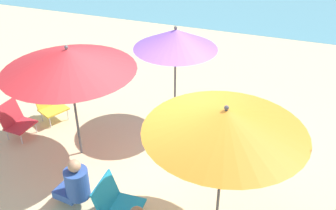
{
  "coord_description": "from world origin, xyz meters",
  "views": [
    {
      "loc": [
        2.0,
        -4.5,
        4.24
      ],
      "look_at": [
        0.02,
        1.02,
        0.7
      ],
      "focal_mm": 41.24,
      "sensor_mm": 36.0,
      "label": 1
    }
  ],
  "objects_px": {
    "umbrella_purple": "(176,39)",
    "swim_ring": "(247,171)",
    "person_a": "(75,184)",
    "beach_bag": "(217,152)",
    "beach_chair_d": "(115,202)",
    "umbrella_orange": "(225,121)",
    "umbrella_red": "(68,60)",
    "beach_chair_a": "(50,103)",
    "beach_chair_b": "(15,120)"
  },
  "relations": [
    {
      "from": "beach_chair_b",
      "to": "swim_ring",
      "type": "distance_m",
      "value": 4.27
    },
    {
      "from": "beach_chair_d",
      "to": "umbrella_purple",
      "type": "bearing_deg",
      "value": 89.07
    },
    {
      "from": "beach_chair_b",
      "to": "person_a",
      "type": "distance_m",
      "value": 2.33
    },
    {
      "from": "beach_chair_b",
      "to": "beach_chair_a",
      "type": "bearing_deg",
      "value": 71.63
    },
    {
      "from": "umbrella_purple",
      "to": "umbrella_red",
      "type": "bearing_deg",
      "value": -129.19
    },
    {
      "from": "beach_chair_a",
      "to": "swim_ring",
      "type": "relative_size",
      "value": 1.26
    },
    {
      "from": "beach_chair_b",
      "to": "beach_chair_d",
      "type": "height_order",
      "value": "beach_chair_b"
    },
    {
      "from": "swim_ring",
      "to": "beach_bag",
      "type": "relative_size",
      "value": 1.67
    },
    {
      "from": "umbrella_orange",
      "to": "beach_bag",
      "type": "height_order",
      "value": "umbrella_orange"
    },
    {
      "from": "umbrella_purple",
      "to": "person_a",
      "type": "height_order",
      "value": "umbrella_purple"
    },
    {
      "from": "umbrella_purple",
      "to": "beach_chair_d",
      "type": "height_order",
      "value": "umbrella_purple"
    },
    {
      "from": "umbrella_purple",
      "to": "umbrella_orange",
      "type": "height_order",
      "value": "umbrella_purple"
    },
    {
      "from": "umbrella_orange",
      "to": "umbrella_red",
      "type": "bearing_deg",
      "value": 163.87
    },
    {
      "from": "beach_chair_d",
      "to": "swim_ring",
      "type": "distance_m",
      "value": 2.25
    },
    {
      "from": "beach_chair_a",
      "to": "beach_bag",
      "type": "relative_size",
      "value": 2.11
    },
    {
      "from": "person_a",
      "to": "swim_ring",
      "type": "distance_m",
      "value": 2.74
    },
    {
      "from": "umbrella_purple",
      "to": "beach_chair_d",
      "type": "relative_size",
      "value": 3.08
    },
    {
      "from": "umbrella_purple",
      "to": "beach_bag",
      "type": "distance_m",
      "value": 2.1
    },
    {
      "from": "beach_chair_b",
      "to": "beach_bag",
      "type": "height_order",
      "value": "beach_chair_b"
    },
    {
      "from": "beach_chair_b",
      "to": "beach_chair_d",
      "type": "bearing_deg",
      "value": -20.93
    },
    {
      "from": "beach_chair_a",
      "to": "umbrella_orange",
      "type": "bearing_deg",
      "value": 2.82
    },
    {
      "from": "umbrella_red",
      "to": "umbrella_orange",
      "type": "height_order",
      "value": "umbrella_red"
    },
    {
      "from": "beach_chair_d",
      "to": "person_a",
      "type": "bearing_deg",
      "value": 174.27
    },
    {
      "from": "umbrella_red",
      "to": "beach_chair_b",
      "type": "bearing_deg",
      "value": 176.9
    },
    {
      "from": "umbrella_purple",
      "to": "beach_chair_b",
      "type": "height_order",
      "value": "umbrella_purple"
    },
    {
      "from": "umbrella_red",
      "to": "beach_chair_a",
      "type": "height_order",
      "value": "umbrella_red"
    },
    {
      "from": "beach_chair_b",
      "to": "swim_ring",
      "type": "bearing_deg",
      "value": 8.61
    },
    {
      "from": "umbrella_purple",
      "to": "umbrella_orange",
      "type": "relative_size",
      "value": 0.98
    },
    {
      "from": "beach_chair_a",
      "to": "beach_chair_b",
      "type": "relative_size",
      "value": 1.02
    },
    {
      "from": "umbrella_red",
      "to": "umbrella_purple",
      "type": "height_order",
      "value": "umbrella_red"
    },
    {
      "from": "umbrella_purple",
      "to": "beach_chair_b",
      "type": "bearing_deg",
      "value": -151.53
    },
    {
      "from": "beach_chair_d",
      "to": "swim_ring",
      "type": "height_order",
      "value": "beach_chair_d"
    },
    {
      "from": "beach_chair_a",
      "to": "beach_chair_b",
      "type": "distance_m",
      "value": 0.75
    },
    {
      "from": "umbrella_red",
      "to": "beach_chair_a",
      "type": "bearing_deg",
      "value": 145.4
    },
    {
      "from": "beach_chair_d",
      "to": "swim_ring",
      "type": "bearing_deg",
      "value": 43.37
    },
    {
      "from": "umbrella_purple",
      "to": "swim_ring",
      "type": "distance_m",
      "value": 2.57
    },
    {
      "from": "person_a",
      "to": "swim_ring",
      "type": "xyz_separation_m",
      "value": [
        2.24,
        1.54,
        -0.35
      ]
    },
    {
      "from": "umbrella_purple",
      "to": "beach_bag",
      "type": "bearing_deg",
      "value": -38.86
    },
    {
      "from": "umbrella_red",
      "to": "beach_chair_b",
      "type": "height_order",
      "value": "umbrella_red"
    },
    {
      "from": "beach_chair_d",
      "to": "person_a",
      "type": "height_order",
      "value": "person_a"
    },
    {
      "from": "umbrella_orange",
      "to": "beach_chair_d",
      "type": "bearing_deg",
      "value": -163.51
    },
    {
      "from": "beach_chair_a",
      "to": "beach_bag",
      "type": "xyz_separation_m",
      "value": [
        3.4,
        -0.12,
        -0.22
      ]
    },
    {
      "from": "beach_bag",
      "to": "beach_chair_d",
      "type": "bearing_deg",
      "value": -119.55
    },
    {
      "from": "umbrella_red",
      "to": "umbrella_purple",
      "type": "xyz_separation_m",
      "value": [
        1.22,
        1.5,
        -0.06
      ]
    },
    {
      "from": "umbrella_red",
      "to": "swim_ring",
      "type": "distance_m",
      "value": 3.36
    },
    {
      "from": "beach_chair_b",
      "to": "person_a",
      "type": "xyz_separation_m",
      "value": [
        2.0,
        -1.19,
        0.07
      ]
    },
    {
      "from": "umbrella_red",
      "to": "beach_chair_a",
      "type": "distance_m",
      "value": 1.98
    },
    {
      "from": "person_a",
      "to": "beach_chair_b",
      "type": "bearing_deg",
      "value": -23.93
    },
    {
      "from": "umbrella_orange",
      "to": "beach_chair_b",
      "type": "relative_size",
      "value": 3.07
    },
    {
      "from": "umbrella_orange",
      "to": "beach_bag",
      "type": "distance_m",
      "value": 2.14
    }
  ]
}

